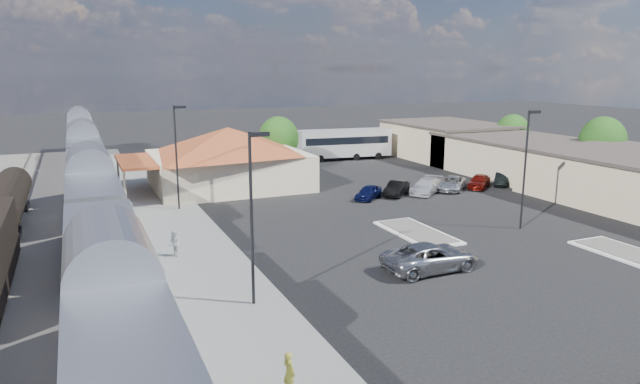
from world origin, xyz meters
name	(u,v)px	position (x,y,z in m)	size (l,w,h in m)	color
ground	(383,248)	(0.00, 0.00, 0.00)	(280.00, 280.00, 0.00)	black
railbed	(48,251)	(-21.00, 8.00, 0.06)	(16.00, 100.00, 0.12)	#4C4944
platform	(190,243)	(-12.00, 6.00, 0.09)	(5.50, 92.00, 0.18)	gray
passenger_train	(93,206)	(-18.00, 8.17, 2.87)	(3.00, 104.00, 5.55)	silver
station_depot	(228,157)	(-4.56, 24.00, 3.13)	(18.35, 12.24, 6.20)	tan
buildings_east	(543,160)	(28.00, 14.28, 2.27)	(14.40, 51.40, 4.80)	#C6B28C
traffic_island_south	(417,232)	(4.00, 2.00, 0.10)	(3.30, 7.50, 0.21)	silver
traffic_island_north	(632,255)	(14.00, -8.00, 0.10)	(3.30, 7.50, 0.21)	silver
lamp_plat_s	(253,206)	(-10.90, -6.00, 5.34)	(1.08, 0.25, 9.00)	black
lamp_plat_n	(177,149)	(-10.90, 16.00, 5.34)	(1.08, 0.25, 9.00)	black
lamp_lot	(527,160)	(12.10, 0.00, 5.34)	(1.08, 0.25, 9.00)	black
tree_east_b	(603,142)	(34.00, 12.00, 4.22)	(4.94, 4.94, 6.96)	#382314
tree_east_c	(512,133)	(34.00, 26.00, 3.76)	(4.41, 4.41, 6.21)	#382314
tree_depot	(279,139)	(3.00, 30.00, 4.02)	(4.71, 4.71, 6.63)	#382314
suv	(431,257)	(0.41, -5.05, 0.85)	(2.82, 6.11, 1.70)	gray
coach_bus	(344,142)	(14.40, 36.00, 2.32)	(12.79, 3.99, 4.03)	silver
person_a	(289,372)	(-12.19, -14.46, 1.00)	(0.60, 0.39, 1.64)	gold
person_b	(174,244)	(-13.47, 3.21, 1.03)	(0.83, 0.64, 1.70)	white
parked_car_a	(369,192)	(6.08, 13.52, 0.65)	(1.55, 3.84, 1.31)	#0D1445
parked_car_b	(396,188)	(9.28, 13.82, 0.70)	(1.49, 4.27, 1.41)	black
parked_car_c	(426,186)	(12.48, 13.52, 0.74)	(2.08, 5.12, 1.49)	white
parked_car_d	(452,183)	(15.68, 13.82, 0.69)	(2.27, 4.93, 1.37)	#9B9FA4
parked_car_e	(479,181)	(18.88, 13.52, 0.72)	(1.70, 4.23, 1.44)	maroon
parked_car_f	(502,179)	(22.08, 13.82, 0.64)	(1.35, 3.88, 1.28)	black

